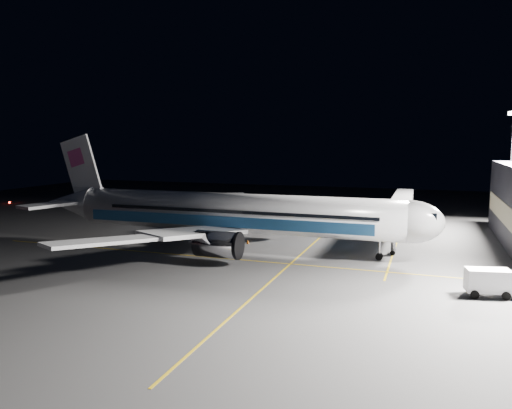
{
  "coord_description": "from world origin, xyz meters",
  "views": [
    {
      "loc": [
        26.18,
        -66.02,
        15.73
      ],
      "look_at": [
        1.71,
        4.58,
        6.0
      ],
      "focal_mm": 35.0,
      "sensor_mm": 36.0,
      "label": 1
    }
  ],
  "objects_px": {
    "jet_bridge": "(400,208)",
    "safety_cone_c": "(248,242)",
    "baggage_tug": "(253,221)",
    "floodlight_mast_north": "(512,159)",
    "service_truck": "(493,282)",
    "airliner": "(227,213)",
    "safety_cone_b": "(261,230)",
    "safety_cone_a": "(272,233)"
  },
  "relations": [
    {
      "from": "airliner",
      "to": "baggage_tug",
      "type": "bearing_deg",
      "value": 98.96
    },
    {
      "from": "safety_cone_a",
      "to": "floodlight_mast_north",
      "type": "bearing_deg",
      "value": 27.03
    },
    {
      "from": "airliner",
      "to": "baggage_tug",
      "type": "distance_m",
      "value": 21.02
    },
    {
      "from": "safety_cone_b",
      "to": "service_truck",
      "type": "bearing_deg",
      "value": -37.85
    },
    {
      "from": "airliner",
      "to": "safety_cone_b",
      "type": "distance_m",
      "value": 14.72
    },
    {
      "from": "airliner",
      "to": "jet_bridge",
      "type": "height_order",
      "value": "airliner"
    },
    {
      "from": "floodlight_mast_north",
      "to": "safety_cone_b",
      "type": "bearing_deg",
      "value": -155.96
    },
    {
      "from": "service_truck",
      "to": "safety_cone_c",
      "type": "bearing_deg",
      "value": 142.84
    },
    {
      "from": "airliner",
      "to": "safety_cone_a",
      "type": "bearing_deg",
      "value": 77.02
    },
    {
      "from": "safety_cone_c",
      "to": "jet_bridge",
      "type": "bearing_deg",
      "value": 33.3
    },
    {
      "from": "baggage_tug",
      "to": "safety_cone_c",
      "type": "bearing_deg",
      "value": -67.4
    },
    {
      "from": "floodlight_mast_north",
      "to": "service_truck",
      "type": "xyz_separation_m",
      "value": [
        -7.19,
        -44.03,
        -10.88
      ]
    },
    {
      "from": "jet_bridge",
      "to": "service_truck",
      "type": "relative_size",
      "value": 5.97
    },
    {
      "from": "airliner",
      "to": "service_truck",
      "type": "xyz_separation_m",
      "value": [
        33.88,
        -12.05,
        -3.67
      ]
    },
    {
      "from": "floodlight_mast_north",
      "to": "service_truck",
      "type": "distance_m",
      "value": 45.92
    },
    {
      "from": "jet_bridge",
      "to": "safety_cone_b",
      "type": "height_order",
      "value": "jet_bridge"
    },
    {
      "from": "safety_cone_a",
      "to": "baggage_tug",
      "type": "bearing_deg",
      "value": 127.94
    },
    {
      "from": "airliner",
      "to": "safety_cone_b",
      "type": "height_order",
      "value": "airliner"
    },
    {
      "from": "safety_cone_c",
      "to": "airliner",
      "type": "bearing_deg",
      "value": -112.73
    },
    {
      "from": "jet_bridge",
      "to": "safety_cone_b",
      "type": "distance_m",
      "value": 23.34
    },
    {
      "from": "floodlight_mast_north",
      "to": "safety_cone_b",
      "type": "relative_size",
      "value": 33.06
    },
    {
      "from": "airliner",
      "to": "safety_cone_c",
      "type": "relative_size",
      "value": 97.44
    },
    {
      "from": "jet_bridge",
      "to": "safety_cone_c",
      "type": "height_order",
      "value": "jet_bridge"
    },
    {
      "from": "jet_bridge",
      "to": "floodlight_mast_north",
      "type": "relative_size",
      "value": 1.66
    },
    {
      "from": "baggage_tug",
      "to": "jet_bridge",
      "type": "bearing_deg",
      "value": 1.04
    },
    {
      "from": "safety_cone_a",
      "to": "safety_cone_c",
      "type": "relative_size",
      "value": 0.89
    },
    {
      "from": "baggage_tug",
      "to": "safety_cone_b",
      "type": "xyz_separation_m",
      "value": [
        3.71,
        -6.42,
        -0.49
      ]
    },
    {
      "from": "airliner",
      "to": "safety_cone_c",
      "type": "height_order",
      "value": "airliner"
    },
    {
      "from": "airliner",
      "to": "safety_cone_b",
      "type": "xyz_separation_m",
      "value": [
        0.51,
        13.89,
        -4.85
      ]
    },
    {
      "from": "service_truck",
      "to": "baggage_tug",
      "type": "height_order",
      "value": "service_truck"
    },
    {
      "from": "baggage_tug",
      "to": "safety_cone_a",
      "type": "bearing_deg",
      "value": -46.12
    },
    {
      "from": "floodlight_mast_north",
      "to": "safety_cone_a",
      "type": "relative_size",
      "value": 36.71
    },
    {
      "from": "service_truck",
      "to": "safety_cone_b",
      "type": "xyz_separation_m",
      "value": [
        -33.38,
        25.94,
        -1.18
      ]
    },
    {
      "from": "service_truck",
      "to": "safety_cone_a",
      "type": "relative_size",
      "value": 10.21
    },
    {
      "from": "safety_cone_b",
      "to": "baggage_tug",
      "type": "bearing_deg",
      "value": 120.04
    },
    {
      "from": "airliner",
      "to": "service_truck",
      "type": "relative_size",
      "value": 10.68
    },
    {
      "from": "baggage_tug",
      "to": "floodlight_mast_north",
      "type": "bearing_deg",
      "value": 20.72
    },
    {
      "from": "service_truck",
      "to": "safety_cone_a",
      "type": "xyz_separation_m",
      "value": [
        -31.0,
        24.55,
        -1.21
      ]
    },
    {
      "from": "jet_bridge",
      "to": "baggage_tug",
      "type": "distance_m",
      "value": 26.64
    },
    {
      "from": "floodlight_mast_north",
      "to": "baggage_tug",
      "type": "relative_size",
      "value": 8.04
    },
    {
      "from": "jet_bridge",
      "to": "service_truck",
      "type": "height_order",
      "value": "jet_bridge"
    },
    {
      "from": "airliner",
      "to": "service_truck",
      "type": "bearing_deg",
      "value": -19.57
    }
  ]
}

